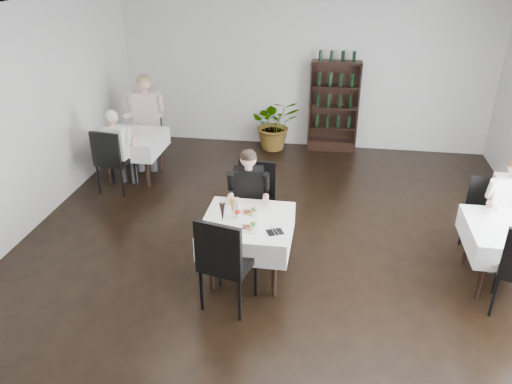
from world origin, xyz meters
The scene contains 21 objects.
room_shell centered at (0.00, 0.00, 1.50)m, with size 9.00×9.00×9.00m.
wine_shelf centered at (0.60, 4.31, 0.85)m, with size 0.90×0.28×1.75m.
main_table centered at (-0.30, 0.00, 0.62)m, with size 1.03×1.03×0.77m.
left_table centered at (-2.70, 2.50, 0.62)m, with size 0.98×0.98×0.77m.
right_table centered at (2.70, 0.30, 0.62)m, with size 0.98×0.98×0.77m.
potted_tree centered at (-0.50, 4.20, 0.51)m, with size 0.91×0.79×1.01m, color #21531C.
main_chair_far centered at (-0.35, 0.81, 0.63)m, with size 0.57×0.57×1.11m.
main_chair_near centered at (-0.44, -0.65, 0.65)m, with size 0.63×0.63×1.15m.
left_chair_far centered at (-2.69, 3.10, 0.63)m, with size 0.54×0.55×1.10m.
left_chair_near centered at (-2.82, 1.89, 0.61)m, with size 0.54×0.54×1.06m.
right_chair_far centered at (2.59, 0.98, 0.58)m, with size 0.49×0.50×1.02m.
diner_main centered at (-0.39, 0.58, 0.80)m, with size 0.55×0.57×1.39m.
diner_left_far centered at (-2.65, 3.09, 0.95)m, with size 0.66×0.68×1.63m.
diner_left_near centered at (-2.75, 2.00, 0.80)m, with size 0.53×0.54×1.37m.
diner_right_far centered at (2.77, 0.80, 0.82)m, with size 0.55×0.55×1.41m.
plate_far centered at (-0.29, 0.15, 0.79)m, with size 0.22×0.22×0.07m.
plate_near centered at (-0.24, -0.20, 0.79)m, with size 0.23×0.23×0.07m.
pilsner_dark centered at (-0.57, -0.10, 0.89)m, with size 0.07×0.07×0.30m.
pilsner_lager centered at (-0.49, 0.06, 0.89)m, with size 0.07×0.07×0.30m.
coke_bottle centered at (-0.42, 0.02, 0.88)m, with size 0.07×0.07×0.27m.
napkin_cutlery centered at (0.05, -0.23, 0.78)m, with size 0.22×0.20×0.02m.
Camera 1 is at (0.59, -4.95, 3.65)m, focal length 35.00 mm.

